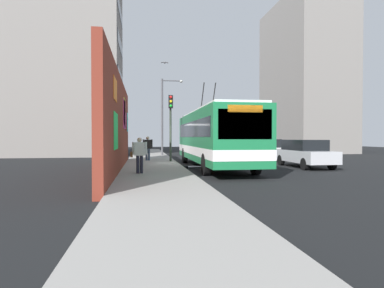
{
  "coord_description": "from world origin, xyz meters",
  "views": [
    {
      "loc": [
        -19.97,
        2.16,
        1.71
      ],
      "look_at": [
        0.01,
        -0.85,
        1.31
      ],
      "focal_mm": 30.62,
      "sensor_mm": 36.0,
      "label": 1
    }
  ],
  "objects_px": {
    "pedestrian_near_wall": "(139,153)",
    "traffic_light": "(171,117)",
    "pedestrian_midblock": "(148,146)",
    "parked_car_white": "(265,149)",
    "street_lamp": "(165,111)",
    "parked_car_red": "(243,147)",
    "city_bus": "(214,136)",
    "parked_car_silver": "(304,153)"
  },
  "relations": [
    {
      "from": "pedestrian_near_wall",
      "to": "traffic_light",
      "type": "bearing_deg",
      "value": -15.67
    },
    {
      "from": "pedestrian_midblock",
      "to": "pedestrian_near_wall",
      "type": "relative_size",
      "value": 1.05
    },
    {
      "from": "parked_car_white",
      "to": "street_lamp",
      "type": "bearing_deg",
      "value": 53.16
    },
    {
      "from": "parked_car_red",
      "to": "traffic_light",
      "type": "height_order",
      "value": "traffic_light"
    },
    {
      "from": "city_bus",
      "to": "parked_car_silver",
      "type": "xyz_separation_m",
      "value": [
        -0.52,
        -5.2,
        -0.95
      ]
    },
    {
      "from": "parked_car_red",
      "to": "pedestrian_near_wall",
      "type": "distance_m",
      "value": 17.48
    },
    {
      "from": "pedestrian_midblock",
      "to": "traffic_light",
      "type": "distance_m",
      "value": 2.67
    },
    {
      "from": "parked_car_silver",
      "to": "street_lamp",
      "type": "distance_m",
      "value": 14.04
    },
    {
      "from": "city_bus",
      "to": "traffic_light",
      "type": "xyz_separation_m",
      "value": [
        3.31,
        2.15,
        1.27
      ]
    },
    {
      "from": "city_bus",
      "to": "parked_car_silver",
      "type": "distance_m",
      "value": 5.31
    },
    {
      "from": "parked_car_white",
      "to": "street_lamp",
      "type": "xyz_separation_m",
      "value": [
        5.42,
        7.23,
        3.21
      ]
    },
    {
      "from": "parked_car_white",
      "to": "street_lamp",
      "type": "distance_m",
      "value": 9.59
    },
    {
      "from": "parked_car_red",
      "to": "pedestrian_midblock",
      "type": "bearing_deg",
      "value": 127.45
    },
    {
      "from": "parked_car_white",
      "to": "city_bus",
      "type": "bearing_deg",
      "value": 137.42
    },
    {
      "from": "city_bus",
      "to": "parked_car_white",
      "type": "bearing_deg",
      "value": -42.58
    },
    {
      "from": "pedestrian_near_wall",
      "to": "street_lamp",
      "type": "distance_m",
      "value": 15.19
    },
    {
      "from": "pedestrian_midblock",
      "to": "pedestrian_near_wall",
      "type": "distance_m",
      "value": 8.04
    },
    {
      "from": "traffic_light",
      "to": "city_bus",
      "type": "bearing_deg",
      "value": -146.98
    },
    {
      "from": "pedestrian_midblock",
      "to": "street_lamp",
      "type": "relative_size",
      "value": 0.24
    },
    {
      "from": "city_bus",
      "to": "traffic_light",
      "type": "distance_m",
      "value": 4.15
    },
    {
      "from": "city_bus",
      "to": "pedestrian_midblock",
      "type": "xyz_separation_m",
      "value": [
        4.35,
        3.64,
        -0.69
      ]
    },
    {
      "from": "parked_car_silver",
      "to": "parked_car_red",
      "type": "bearing_deg",
      "value": -0.0
    },
    {
      "from": "pedestrian_midblock",
      "to": "parked_car_silver",
      "type": "bearing_deg",
      "value": -118.87
    },
    {
      "from": "parked_car_white",
      "to": "pedestrian_near_wall",
      "type": "relative_size",
      "value": 2.89
    },
    {
      "from": "city_bus",
      "to": "parked_car_red",
      "type": "relative_size",
      "value": 2.41
    },
    {
      "from": "traffic_light",
      "to": "street_lamp",
      "type": "relative_size",
      "value": 0.64
    },
    {
      "from": "city_bus",
      "to": "pedestrian_near_wall",
      "type": "height_order",
      "value": "city_bus"
    },
    {
      "from": "parked_car_white",
      "to": "street_lamp",
      "type": "height_order",
      "value": "street_lamp"
    },
    {
      "from": "parked_car_red",
      "to": "traffic_light",
      "type": "distance_m",
      "value": 10.96
    },
    {
      "from": "pedestrian_near_wall",
      "to": "parked_car_white",
      "type": "bearing_deg",
      "value": -44.93
    },
    {
      "from": "parked_car_silver",
      "to": "pedestrian_midblock",
      "type": "height_order",
      "value": "pedestrian_midblock"
    },
    {
      "from": "city_bus",
      "to": "street_lamp",
      "type": "xyz_separation_m",
      "value": [
        11.08,
        2.03,
        2.26
      ]
    },
    {
      "from": "parked_car_silver",
      "to": "pedestrian_midblock",
      "type": "distance_m",
      "value": 10.1
    },
    {
      "from": "parked_car_red",
      "to": "pedestrian_near_wall",
      "type": "height_order",
      "value": "pedestrian_near_wall"
    },
    {
      "from": "parked_car_silver",
      "to": "pedestrian_midblock",
      "type": "bearing_deg",
      "value": 61.13
    },
    {
      "from": "parked_car_red",
      "to": "pedestrian_midblock",
      "type": "height_order",
      "value": "pedestrian_midblock"
    },
    {
      "from": "city_bus",
      "to": "pedestrian_near_wall",
      "type": "relative_size",
      "value": 7.4
    },
    {
      "from": "parked_car_silver",
      "to": "street_lamp",
      "type": "height_order",
      "value": "street_lamp"
    },
    {
      "from": "traffic_light",
      "to": "street_lamp",
      "type": "height_order",
      "value": "street_lamp"
    },
    {
      "from": "parked_car_white",
      "to": "parked_car_red",
      "type": "height_order",
      "value": "same"
    },
    {
      "from": "street_lamp",
      "to": "city_bus",
      "type": "bearing_deg",
      "value": -169.6
    },
    {
      "from": "city_bus",
      "to": "pedestrian_near_wall",
      "type": "distance_m",
      "value": 5.56
    }
  ]
}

